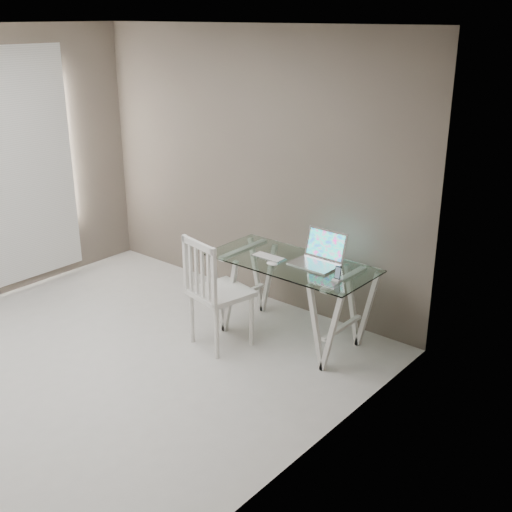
{
  "coord_description": "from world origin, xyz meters",
  "views": [
    {
      "loc": [
        4.04,
        -2.53,
        2.78
      ],
      "look_at": [
        0.78,
        1.38,
        0.85
      ],
      "focal_mm": 45.0,
      "sensor_mm": 36.0,
      "label": 1
    }
  ],
  "objects": [
    {
      "name": "chair",
      "position": [
        0.51,
        1.12,
        0.56
      ],
      "size": [
        0.55,
        0.55,
        1.02
      ],
      "rotation": [
        0.0,
        0.0,
        -0.2
      ],
      "color": "white",
      "rests_on": "ground"
    },
    {
      "name": "laptop",
      "position": [
        1.14,
        1.81,
        0.81
      ],
      "size": [
        0.4,
        0.35,
        0.28
      ],
      "color": "silver",
      "rests_on": "desk"
    },
    {
      "name": "mouse",
      "position": [
        0.86,
        1.5,
        0.76
      ],
      "size": [
        0.11,
        0.07,
        0.04
      ],
      "primitive_type": "ellipsoid",
      "color": "silver",
      "rests_on": "desk"
    },
    {
      "name": "phone_dock",
      "position": [
        1.47,
        1.58,
        0.78
      ],
      "size": [
        0.07,
        0.07,
        0.12
      ],
      "color": "white",
      "rests_on": "desk"
    },
    {
      "name": "room",
      "position": [
        -0.06,
        0.02,
        1.72
      ],
      "size": [
        4.5,
        4.52,
        2.71
      ],
      "color": "beige",
      "rests_on": "ground"
    },
    {
      "name": "keyboard",
      "position": [
        0.71,
        1.64,
        0.75
      ],
      "size": [
        0.31,
        0.13,
        0.01
      ],
      "primitive_type": "cube",
      "color": "silver",
      "rests_on": "desk"
    },
    {
      "name": "desk",
      "position": [
        0.93,
        1.68,
        0.38
      ],
      "size": [
        1.5,
        0.7,
        0.75
      ],
      "color": "silver",
      "rests_on": "ground"
    }
  ]
}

